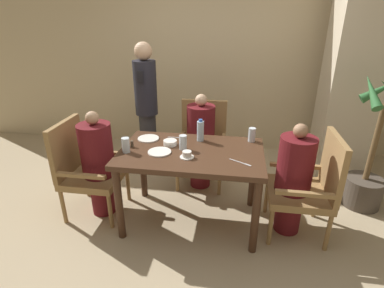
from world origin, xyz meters
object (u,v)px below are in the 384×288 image
object	(u,v)px
standing_host	(146,105)
plate_main_left	(160,152)
diner_in_left_chair	(98,163)
glass_tall_far	(252,135)
diner_in_right_chair	(293,179)
chair_far_side	(202,141)
glass_tall_near	(126,145)
chair_left_side	(85,167)
glass_tall_mid	(183,142)
diner_in_far_chair	(201,141)
teacup_with_saucer	(187,155)
potted_palm	(368,169)
bowl_small	(170,143)
water_bottle	(200,131)
chair_right_side	(310,184)
plate_main_right	(148,138)

from	to	relation	value
standing_host	plate_main_left	world-z (taller)	standing_host
diner_in_left_chair	standing_host	size ratio (longest dim) A/B	0.67
glass_tall_far	diner_in_right_chair	bearing A→B (deg)	-39.37
chair_far_side	glass_tall_near	xyz separation A→B (m)	(-0.59, -0.97, 0.33)
chair_left_side	glass_tall_far	bearing A→B (deg)	10.82
glass_tall_mid	diner_in_right_chair	bearing A→B (deg)	-1.24
diner_in_far_chair	teacup_with_saucer	size ratio (longest dim) A/B	9.01
teacup_with_saucer	glass_tall_near	world-z (taller)	glass_tall_near
diner_in_far_chair	diner_in_right_chair	xyz separation A→B (m)	(0.94, -0.69, -0.02)
potted_palm	teacup_with_saucer	bearing A→B (deg)	-158.87
plate_main_left	bowl_small	xyz separation A→B (m)	(0.06, 0.18, 0.02)
water_bottle	glass_tall_far	bearing A→B (deg)	6.79
water_bottle	glass_tall_mid	world-z (taller)	water_bottle
chair_right_side	standing_host	world-z (taller)	standing_host
potted_palm	teacup_with_saucer	world-z (taller)	potted_palm
standing_host	teacup_with_saucer	distance (m)	1.39
potted_palm	plate_main_left	xyz separation A→B (m)	(-2.09, -0.64, 0.35)
diner_in_far_chair	teacup_with_saucer	world-z (taller)	diner_in_far_chair
potted_palm	glass_tall_far	distance (m)	1.34
diner_in_right_chair	teacup_with_saucer	bearing A→B (deg)	-171.40
diner_in_far_chair	diner_in_left_chair	bearing A→B (deg)	-143.67
diner_in_right_chair	glass_tall_mid	distance (m)	1.06
diner_in_right_chair	glass_tall_near	bearing A→B (deg)	-175.51
diner_in_left_chair	glass_tall_near	world-z (taller)	diner_in_left_chair
diner_in_far_chair	glass_tall_near	world-z (taller)	diner_in_far_chair
water_bottle	standing_host	bearing A→B (deg)	135.39
chair_far_side	glass_tall_far	distance (m)	0.84
chair_left_side	bowl_small	world-z (taller)	chair_left_side
plate_main_left	glass_tall_mid	size ratio (longest dim) A/B	1.55
plate_main_right	glass_tall_far	bearing A→B (deg)	5.73
teacup_with_saucer	glass_tall_far	size ratio (longest dim) A/B	0.91
diner_in_right_chair	potted_palm	size ratio (longest dim) A/B	0.76
chair_right_side	water_bottle	bearing A→B (deg)	166.25
diner_in_left_chair	standing_host	world-z (taller)	standing_host
potted_palm	chair_far_side	bearing A→B (deg)	170.89
glass_tall_far	chair_far_side	bearing A→B (deg)	136.33
water_bottle	chair_left_side	bearing A→B (deg)	-167.43
diner_in_right_chair	plate_main_left	xyz separation A→B (m)	(-1.22, -0.08, 0.22)
chair_far_side	glass_tall_near	size ratio (longest dim) A/B	7.15
bowl_small	diner_in_right_chair	bearing A→B (deg)	-4.88
teacup_with_saucer	glass_tall_far	world-z (taller)	glass_tall_far
chair_left_side	water_bottle	xyz separation A→B (m)	(1.15, 0.26, 0.36)
potted_palm	glass_tall_near	distance (m)	2.52
chair_left_side	plate_main_left	size ratio (longest dim) A/B	4.63
water_bottle	diner_in_left_chair	bearing A→B (deg)	-165.55
chair_right_side	teacup_with_saucer	distance (m)	1.16
standing_host	plate_main_right	distance (m)	0.87
diner_in_far_chair	potted_palm	distance (m)	1.82
chair_left_side	glass_tall_near	distance (m)	0.62
glass_tall_far	glass_tall_mid	bearing A→B (deg)	-155.27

